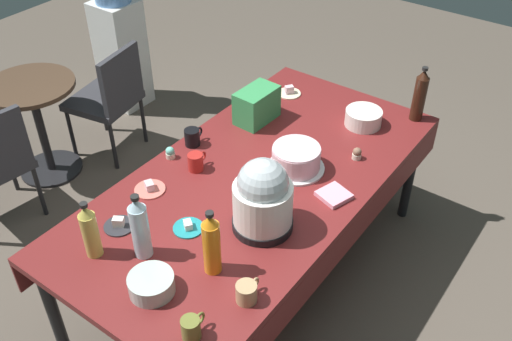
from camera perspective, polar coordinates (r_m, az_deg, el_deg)
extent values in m
plane|color=brown|center=(3.48, 0.00, -10.42)|extent=(9.00, 9.00, 0.00)
cube|color=maroon|center=(2.98, 0.00, -1.06)|extent=(2.20, 1.10, 0.04)
cylinder|color=black|center=(3.77, 15.08, -0.19)|extent=(0.06, 0.06, 0.71)
cylinder|color=black|center=(3.02, -19.46, -13.16)|extent=(0.06, 0.06, 0.71)
cylinder|color=black|center=(4.09, 3.09, 4.60)|extent=(0.06, 0.06, 0.71)
cube|color=maroon|center=(2.85, 8.97, -6.85)|extent=(2.20, 0.01, 0.18)
cube|color=maroon|center=(3.33, -7.62, 0.96)|extent=(2.20, 0.01, 0.18)
cylinder|color=silver|center=(3.03, 3.95, 0.28)|extent=(0.30, 0.30, 0.01)
cylinder|color=beige|center=(2.99, 4.00, 1.24)|extent=(0.25, 0.25, 0.11)
cylinder|color=silver|center=(2.96, 4.06, 2.19)|extent=(0.25, 0.25, 0.01)
cylinder|color=black|center=(2.68, 0.65, -5.24)|extent=(0.29, 0.29, 0.04)
cylinder|color=white|center=(2.60, 0.67, -3.32)|extent=(0.27, 0.27, 0.20)
sphere|color=#B2BCC1|center=(2.52, 0.69, -1.32)|extent=(0.23, 0.23, 0.23)
cylinder|color=#B2C6BC|center=(2.44, -10.34, -11.04)|extent=(0.19, 0.19, 0.08)
cylinder|color=silver|center=(3.40, 10.60, 5.17)|extent=(0.21, 0.21, 0.09)
cylinder|color=beige|center=(3.67, 3.30, 7.65)|extent=(0.15, 0.15, 0.01)
cube|color=beige|center=(3.66, 3.32, 8.02)|extent=(0.06, 0.06, 0.05)
cylinder|color=#2D2D33|center=(2.76, -13.41, -5.37)|extent=(0.15, 0.15, 0.01)
cube|color=white|center=(2.75, -13.49, -4.98)|extent=(0.06, 0.06, 0.04)
cylinder|color=teal|center=(2.70, -6.74, -5.68)|extent=(0.14, 0.14, 0.01)
cube|color=white|center=(2.68, -6.77, -5.36)|extent=(0.06, 0.06, 0.03)
cylinder|color=#E07266|center=(2.94, -10.48, -1.85)|extent=(0.16, 0.16, 0.01)
cube|color=beige|center=(2.92, -10.54, -1.49)|extent=(0.06, 0.07, 0.04)
cylinder|color=beige|center=(3.14, 9.95, 1.41)|extent=(0.05, 0.05, 0.03)
sphere|color=brown|center=(3.12, 10.01, 1.84)|extent=(0.05, 0.05, 0.05)
cylinder|color=beige|center=(2.88, 1.32, -1.73)|extent=(0.05, 0.05, 0.03)
sphere|color=beige|center=(2.86, 1.33, -1.29)|extent=(0.05, 0.05, 0.05)
cylinder|color=beige|center=(3.13, -8.48, 1.50)|extent=(0.05, 0.05, 0.03)
sphere|color=#6BC6B2|center=(3.11, -8.53, 1.93)|extent=(0.05, 0.05, 0.05)
cylinder|color=#33190F|center=(3.48, 15.88, 6.86)|extent=(0.08, 0.08, 0.27)
cone|color=#33190F|center=(3.41, 16.34, 9.16)|extent=(0.07, 0.07, 0.05)
cylinder|color=black|center=(3.39, 16.44, 9.66)|extent=(0.03, 0.03, 0.02)
cylinder|color=silver|center=(2.53, -11.38, -5.96)|extent=(0.08, 0.08, 0.27)
cone|color=silver|center=(2.42, -11.84, -3.27)|extent=(0.07, 0.07, 0.05)
cylinder|color=black|center=(2.40, -11.94, -2.66)|extent=(0.04, 0.04, 0.02)
cylinder|color=orange|center=(2.42, -4.41, -7.65)|extent=(0.08, 0.08, 0.26)
cone|color=orange|center=(2.31, -4.59, -4.96)|extent=(0.07, 0.07, 0.05)
cylinder|color=black|center=(2.29, -4.64, -4.33)|extent=(0.03, 0.03, 0.02)
cylinder|color=gold|center=(2.59, -16.06, -6.15)|extent=(0.07, 0.07, 0.23)
cone|color=gold|center=(2.50, -16.60, -3.89)|extent=(0.07, 0.07, 0.05)
cylinder|color=black|center=(2.48, -16.74, -3.30)|extent=(0.03, 0.03, 0.02)
cylinder|color=olive|center=(2.26, -6.48, -15.32)|extent=(0.08, 0.08, 0.10)
torus|color=olive|center=(2.28, -5.65, -14.46)|extent=(0.06, 0.01, 0.06)
cylinder|color=tan|center=(2.37, -0.96, -12.04)|extent=(0.09, 0.09, 0.09)
torus|color=tan|center=(2.39, -0.14, -11.14)|extent=(0.06, 0.01, 0.06)
cylinder|color=#B2231E|center=(3.01, -6.02, 0.84)|extent=(0.08, 0.08, 0.09)
torus|color=#B2231E|center=(3.04, -5.38, 1.39)|extent=(0.06, 0.01, 0.06)
cylinder|color=black|center=(3.19, -6.35, 3.29)|extent=(0.08, 0.08, 0.10)
torus|color=black|center=(3.22, -5.72, 3.81)|extent=(0.06, 0.01, 0.06)
cube|color=#338C4C|center=(3.36, 0.07, 6.50)|extent=(0.27, 0.17, 0.20)
cube|color=pink|center=(2.87, 7.74, -2.43)|extent=(0.18, 0.18, 0.02)
cylinder|color=black|center=(4.29, -23.18, 0.35)|extent=(0.03, 0.03, 0.40)
cylinder|color=black|center=(3.99, -20.68, -1.92)|extent=(0.03, 0.03, 0.40)
cube|color=#333338|center=(4.37, -14.94, 6.72)|extent=(0.51, 0.51, 0.05)
cube|color=#333338|center=(4.15, -13.24, 8.82)|extent=(0.42, 0.12, 0.40)
cylinder|color=black|center=(4.72, -14.95, 5.96)|extent=(0.04, 0.04, 0.40)
cylinder|color=black|center=(4.49, -17.85, 3.55)|extent=(0.04, 0.04, 0.40)
cylinder|color=black|center=(4.51, -11.13, 4.97)|extent=(0.04, 0.04, 0.40)
cylinder|color=black|center=(4.26, -13.97, 2.40)|extent=(0.04, 0.04, 0.40)
cylinder|color=#473323|center=(4.13, -21.58, 7.82)|extent=(0.60, 0.60, 0.03)
cylinder|color=black|center=(4.30, -20.53, 3.82)|extent=(0.06, 0.06, 0.67)
cylinder|color=black|center=(4.49, -19.58, 0.19)|extent=(0.44, 0.44, 0.02)
cube|color=silver|center=(4.94, -13.17, 11.15)|extent=(0.32, 0.32, 0.90)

